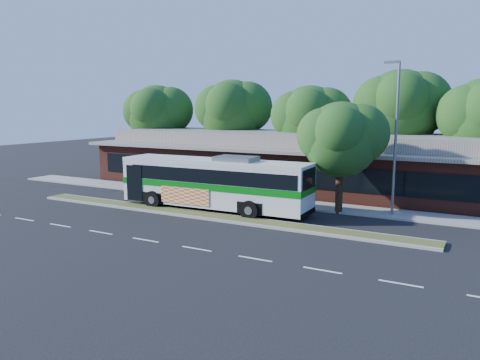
# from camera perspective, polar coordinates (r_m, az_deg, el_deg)

# --- Properties ---
(ground) EXTENTS (120.00, 120.00, 0.00)m
(ground) POSITION_cam_1_polar(r_m,az_deg,el_deg) (27.40, -4.69, -4.76)
(ground) COLOR black
(ground) RESTS_ON ground
(median_strip) EXTENTS (26.00, 1.10, 0.15)m
(median_strip) POSITION_cam_1_polar(r_m,az_deg,el_deg) (27.87, -4.01, -4.36)
(median_strip) COLOR #404B20
(median_strip) RESTS_ON ground
(sidewalk) EXTENTS (44.00, 2.60, 0.12)m
(sidewalk) POSITION_cam_1_polar(r_m,az_deg,el_deg) (32.80, 1.45, -2.37)
(sidewalk) COLOR gray
(sidewalk) RESTS_ON ground
(parking_lot) EXTENTS (14.00, 12.00, 0.01)m
(parking_lot) POSITION_cam_1_polar(r_m,az_deg,el_deg) (46.34, -16.64, 0.48)
(parking_lot) COLOR black
(parking_lot) RESTS_ON ground
(plaza_building) EXTENTS (33.20, 11.20, 4.45)m
(plaza_building) POSITION_cam_1_polar(r_m,az_deg,el_deg) (38.40, 5.95, 2.35)
(plaza_building) COLOR #5C271C
(plaza_building) RESTS_ON ground
(lamp_post) EXTENTS (0.93, 0.18, 9.07)m
(lamp_post) POSITION_cam_1_polar(r_m,az_deg,el_deg) (28.75, 18.41, 5.34)
(lamp_post) COLOR slate
(lamp_post) RESTS_ON ground
(tree_bg_a) EXTENTS (6.47, 5.80, 8.63)m
(tree_bg_a) POSITION_cam_1_polar(r_m,az_deg,el_deg) (47.46, -9.56, 8.03)
(tree_bg_a) COLOR black
(tree_bg_a) RESTS_ON ground
(tree_bg_b) EXTENTS (6.69, 6.00, 9.00)m
(tree_bg_b) POSITION_cam_1_polar(r_m,az_deg,el_deg) (43.87, -0.38, 8.45)
(tree_bg_b) COLOR black
(tree_bg_b) RESTS_ON ground
(tree_bg_c) EXTENTS (6.24, 5.60, 8.26)m
(tree_bg_c) POSITION_cam_1_polar(r_m,az_deg,el_deg) (39.67, 9.12, 7.51)
(tree_bg_c) COLOR black
(tree_bg_c) RESTS_ON ground
(tree_bg_d) EXTENTS (6.91, 6.20, 9.37)m
(tree_bg_d) POSITION_cam_1_polar(r_m,az_deg,el_deg) (38.90, 19.59, 8.31)
(tree_bg_d) COLOR black
(tree_bg_d) RESTS_ON ground
(transit_bus) EXTENTS (12.53, 3.17, 3.50)m
(transit_bus) POSITION_cam_1_polar(r_m,az_deg,el_deg) (29.30, -3.06, 0.02)
(transit_bus) COLOR silver
(transit_bus) RESTS_ON ground
(sedan) EXTENTS (5.20, 3.74, 1.40)m
(sedan) POSITION_cam_1_polar(r_m,az_deg,el_deg) (42.12, -11.17, 0.84)
(sedan) COLOR #A1A2A8
(sedan) RESTS_ON ground
(sidewalk_tree) EXTENTS (5.07, 4.55, 6.80)m
(sidewalk_tree) POSITION_cam_1_polar(r_m,az_deg,el_deg) (28.79, 12.88, 5.02)
(sidewalk_tree) COLOR black
(sidewalk_tree) RESTS_ON ground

